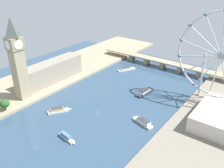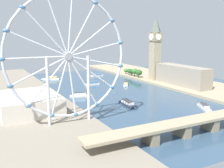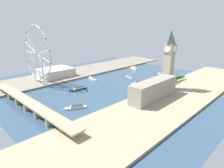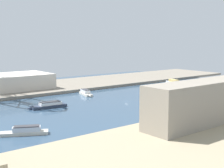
{
  "view_description": "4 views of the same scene",
  "coord_description": "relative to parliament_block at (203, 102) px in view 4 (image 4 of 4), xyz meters",
  "views": [
    {
      "loc": [
        148.31,
        -170.93,
        145.42
      ],
      "look_at": [
        -21.06,
        54.01,
        6.7
      ],
      "focal_mm": 38.7,
      "sensor_mm": 36.0,
      "label": 1
    },
    {
      "loc": [
        159.4,
        298.72,
        73.97
      ],
      "look_at": [
        -3.11,
        -10.93,
        7.39
      ],
      "focal_mm": 42.4,
      "sensor_mm": 36.0,
      "label": 2
    },
    {
      "loc": [
        -239.18,
        251.49,
        106.7
      ],
      "look_at": [
        -17.73,
        24.79,
        8.54
      ],
      "focal_mm": 31.3,
      "sensor_mm": 36.0,
      "label": 3
    },
    {
      "loc": [
        -220.36,
        193.91,
        56.85
      ],
      "look_at": [
        -17.96,
        31.35,
        20.65
      ],
      "focal_mm": 52.53,
      "sensor_mm": 36.0,
      "label": 4
    }
  ],
  "objects": [
    {
      "name": "ground_plane",
      "position": [
        97.21,
        -20.91,
        -16.59
      ],
      "size": [
        402.47,
        402.47,
        0.0
      ],
      "primitive_type": "plane",
      "color": "#334C66"
    },
    {
      "name": "riverbank_right",
      "position": [
        213.45,
        -20.91,
        -15.09
      ],
      "size": [
        90.0,
        520.0,
        3.0
      ],
      "primitive_type": "cube",
      "color": "gray",
      "rests_on": "ground_plane"
    },
    {
      "name": "parliament_block",
      "position": [
        0.0,
        0.0,
        0.0
      ],
      "size": [
        22.0,
        90.03,
        27.18
      ],
      "primitive_type": "cube",
      "color": "gray",
      "rests_on": "riverbank_left"
    },
    {
      "name": "riverside_hall",
      "position": [
        215.18,
        32.47,
        -5.64
      ],
      "size": [
        51.9,
        65.69,
        15.89
      ],
      "primitive_type": "cube",
      "color": "beige",
      "rests_on": "riverbank_right"
    },
    {
      "name": "tour_boat_0",
      "position": [
        62.65,
        -47.71,
        -14.2
      ],
      "size": [
        18.22,
        24.42,
        5.84
      ],
      "rotation": [
        0.0,
        0.0,
        0.98
      ],
      "color": "white",
      "rests_on": "ground_plane"
    },
    {
      "name": "tour_boat_1",
      "position": [
        147.63,
        -143.88,
        -14.23
      ],
      "size": [
        30.3,
        14.53,
        5.69
      ],
      "rotation": [
        0.0,
        0.0,
        5.97
      ],
      "color": "white",
      "rests_on": "ground_plane"
    },
    {
      "name": "tour_boat_2",
      "position": [
        116.93,
        47.47,
        -14.53
      ],
      "size": [
        11.55,
        34.9,
        5.04
      ],
      "rotation": [
        0.0,
        0.0,
        1.47
      ],
      "color": "#2D384C",
      "rests_on": "ground_plane"
    },
    {
      "name": "tour_boat_4",
      "position": [
        148.38,
        -10.79,
        -14.29
      ],
      "size": [
        28.3,
        12.47,
        5.56
      ],
      "rotation": [
        0.0,
        0.0,
        2.88
      ],
      "color": "beige",
      "rests_on": "ground_plane"
    },
    {
      "name": "tour_boat_5",
      "position": [
        104.21,
        -74.17,
        -14.43
      ],
      "size": [
        23.45,
        7.23,
        5.23
      ],
      "rotation": [
        0.0,
        0.0,
        6.14
      ],
      "color": "beige",
      "rests_on": "ground_plane"
    },
    {
      "name": "tour_boat_6",
      "position": [
        56.72,
        95.37,
        -14.44
      ],
      "size": [
        19.17,
        30.87,
        5.39
      ],
      "rotation": [
        0.0,
        0.0,
        1.08
      ],
      "color": "beige",
      "rests_on": "ground_plane"
    }
  ]
}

